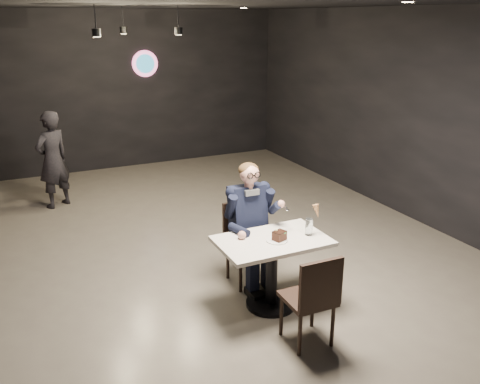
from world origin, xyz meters
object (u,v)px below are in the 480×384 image
main_table (272,273)px  chair_far (248,245)px  seated_man (248,223)px  sundae_glass (309,227)px  chair_near (308,297)px  passerby (53,160)px

main_table → chair_far: 0.56m
seated_man → sundae_glass: (0.39, -0.61, 0.12)m
chair_near → passerby: size_ratio=0.61×
main_table → passerby: bearing=112.2°
chair_far → chair_near: 1.22m
seated_man → chair_far: bearing=-90.0°
chair_far → passerby: size_ratio=0.61×
main_table → seated_man: bearing=90.0°
chair_near → seated_man: 1.25m
main_table → passerby: passerby is taller
main_table → chair_far: bearing=90.0°
main_table → chair_far: chair_far is taller
seated_man → passerby: size_ratio=0.95×
seated_man → passerby: bearing=115.3°
seated_man → chair_near: bearing=-90.0°
passerby → main_table: bearing=81.6°
chair_far → passerby: 3.87m
main_table → seated_man: (0.00, 0.55, 0.34)m
chair_far → seated_man: (0.00, 0.00, 0.26)m
main_table → seated_man: 0.65m
sundae_glass → seated_man: bearing=122.7°
sundae_glass → passerby: passerby is taller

